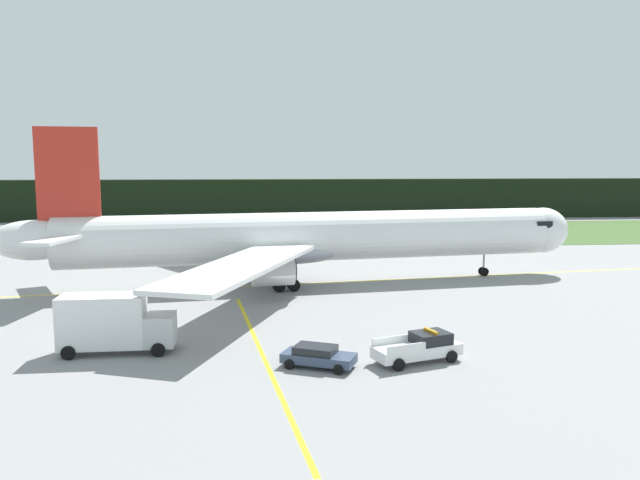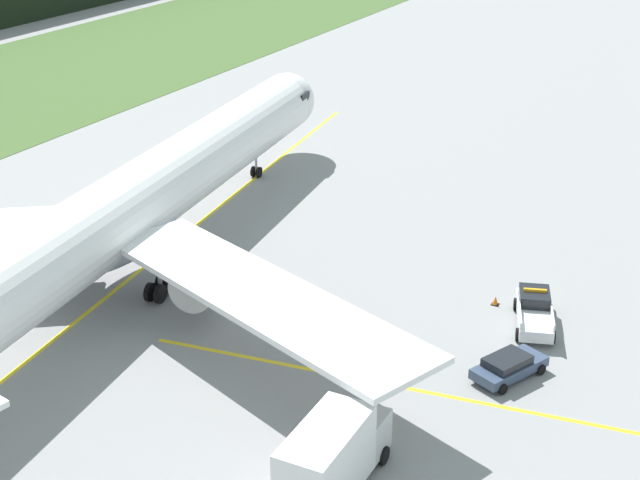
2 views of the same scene
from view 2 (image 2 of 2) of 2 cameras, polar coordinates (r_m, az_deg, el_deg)
The scene contains 8 objects.
ground at distance 57.18m, azimuth -6.14°, elevation -4.56°, with size 320.00×320.00×0.00m, color gray.
taxiway_centerline_main at distance 63.97m, azimuth -10.67°, elevation -1.61°, with size 79.05×0.30×0.01m, color yellow.
taxiway_centerline_spur at distance 49.80m, azimuth 7.05°, elevation -9.30°, with size 32.63×0.30×0.01m, color yellow.
airliner at distance 61.46m, azimuth -11.39°, elevation 2.00°, with size 58.59×46.74×15.43m.
ops_pickup_truck at distance 56.86m, azimuth 12.95°, elevation -4.21°, with size 5.88×3.60×1.94m.
catering_truck at distance 41.79m, azimuth 0.75°, elevation -13.08°, with size 7.29×2.76×3.98m.
staff_car at distance 51.44m, azimuth 11.44°, elevation -7.53°, with size 4.75×3.47×1.30m.
apron_cone at distance 58.90m, azimuth 10.66°, elevation -3.65°, with size 0.46×0.46×0.58m.
Camera 2 is at (-41.42, -28.58, 27.15)m, focal length 52.43 mm.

